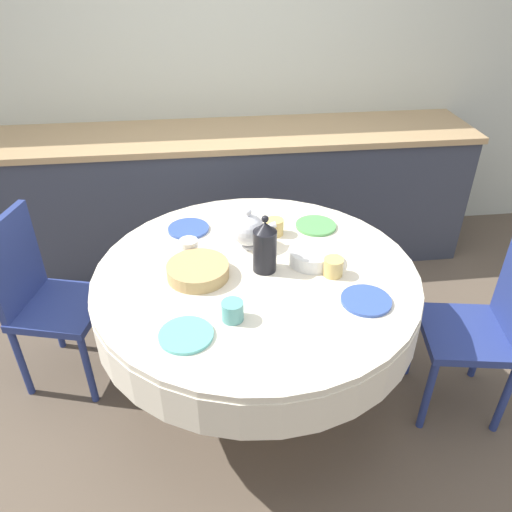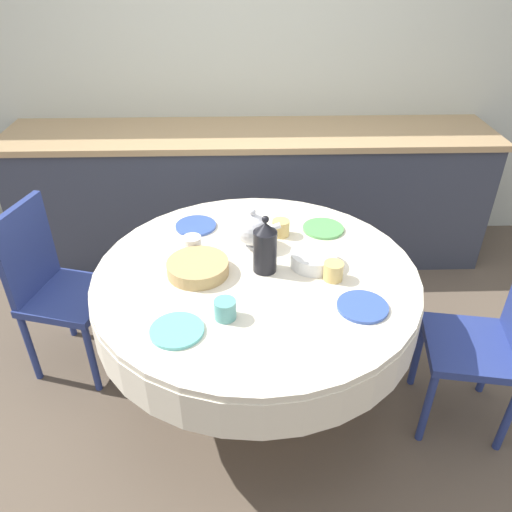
# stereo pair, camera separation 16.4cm
# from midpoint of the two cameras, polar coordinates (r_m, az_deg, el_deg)

# --- Properties ---
(ground_plane) EXTENTS (12.00, 12.00, 0.00)m
(ground_plane) POSITION_cam_midpoint_polar(r_m,az_deg,el_deg) (2.72, 1.78, -15.17)
(ground_plane) COLOR brown
(wall_back) EXTENTS (7.00, 0.05, 2.60)m
(wall_back) POSITION_cam_midpoint_polar(r_m,az_deg,el_deg) (3.59, 0.53, 21.45)
(wall_back) COLOR beige
(wall_back) RESTS_ON ground_plane
(kitchen_counter) EXTENTS (3.24, 0.64, 0.93)m
(kitchen_counter) POSITION_cam_midpoint_polar(r_m,az_deg,el_deg) (3.55, 0.67, 7.00)
(kitchen_counter) COLOR #383D4C
(kitchen_counter) RESTS_ON ground_plane
(dining_table) EXTENTS (1.45, 1.45, 0.77)m
(dining_table) POSITION_cam_midpoint_polar(r_m,az_deg,el_deg) (2.28, 2.06, -4.29)
(dining_table) COLOR tan
(dining_table) RESTS_ON ground_plane
(chair_left) EXTENTS (0.46, 0.46, 0.94)m
(chair_left) POSITION_cam_midpoint_polar(r_m,az_deg,el_deg) (2.51, 27.24, -8.19)
(chair_left) COLOR navy
(chair_left) RESTS_ON ground_plane
(chair_right) EXTENTS (0.49, 0.49, 0.94)m
(chair_right) POSITION_cam_midpoint_polar(r_m,az_deg,el_deg) (2.72, -20.61, -2.92)
(chair_right) COLOR navy
(chair_right) RESTS_ON ground_plane
(plate_near_left) EXTENTS (0.21, 0.21, 0.01)m
(plate_near_left) POSITION_cam_midpoint_polar(r_m,az_deg,el_deg) (1.90, -6.58, -8.52)
(plate_near_left) COLOR #60BCB7
(plate_near_left) RESTS_ON dining_table
(cup_near_left) EXTENTS (0.09, 0.09, 0.08)m
(cup_near_left) POSITION_cam_midpoint_polar(r_m,az_deg,el_deg) (1.93, -1.12, -6.18)
(cup_near_left) COLOR #5BA39E
(cup_near_left) RESTS_ON dining_table
(plate_near_right) EXTENTS (0.21, 0.21, 0.01)m
(plate_near_right) POSITION_cam_midpoint_polar(r_m,az_deg,el_deg) (2.06, 14.33, -5.69)
(plate_near_right) COLOR #3856AD
(plate_near_right) RESTS_ON dining_table
(cup_near_right) EXTENTS (0.09, 0.09, 0.08)m
(cup_near_right) POSITION_cam_midpoint_polar(r_m,az_deg,el_deg) (2.17, 10.96, -1.75)
(cup_near_right) COLOR #DBB766
(cup_near_right) RESTS_ON dining_table
(plate_far_left) EXTENTS (0.21, 0.21, 0.01)m
(plate_far_left) POSITION_cam_midpoint_polar(r_m,az_deg,el_deg) (2.54, -5.07, 3.42)
(plate_far_left) COLOR #3856AD
(plate_far_left) RESTS_ON dining_table
(cup_far_left) EXTENTS (0.09, 0.09, 0.08)m
(cup_far_left) POSITION_cam_midpoint_polar(r_m,az_deg,el_deg) (2.33, -5.29, 1.28)
(cup_far_left) COLOR white
(cup_far_left) RESTS_ON dining_table
(plate_far_right) EXTENTS (0.21, 0.21, 0.01)m
(plate_far_right) POSITION_cam_midpoint_polar(r_m,az_deg,el_deg) (2.54, 9.52, 3.08)
(plate_far_right) COLOR #5BA85B
(plate_far_right) RESTS_ON dining_table
(cup_far_right) EXTENTS (0.09, 0.09, 0.08)m
(cup_far_right) POSITION_cam_midpoint_polar(r_m,az_deg,el_deg) (2.46, 4.76, 3.18)
(cup_far_right) COLOR #DBB766
(cup_far_right) RESTS_ON dining_table
(coffee_carafe) EXTENTS (0.10, 0.10, 0.27)m
(coffee_carafe) POSITION_cam_midpoint_polar(r_m,az_deg,el_deg) (2.15, 3.22, 0.95)
(coffee_carafe) COLOR black
(coffee_carafe) RESTS_ON dining_table
(teapot) EXTENTS (0.21, 0.15, 0.20)m
(teapot) POSITION_cam_midpoint_polar(r_m,az_deg,el_deg) (2.34, 1.63, 2.97)
(teapot) COLOR white
(teapot) RESTS_ON dining_table
(bread_basket) EXTENTS (0.27, 0.27, 0.06)m
(bread_basket) POSITION_cam_midpoint_polar(r_m,az_deg,el_deg) (2.18, -4.54, -1.38)
(bread_basket) COLOR tan
(bread_basket) RESTS_ON dining_table
(fruit_bowl) EXTENTS (0.21, 0.21, 0.06)m
(fruit_bowl) POSITION_cam_midpoint_polar(r_m,az_deg,el_deg) (2.25, 8.65, -0.37)
(fruit_bowl) COLOR silver
(fruit_bowl) RESTS_ON dining_table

